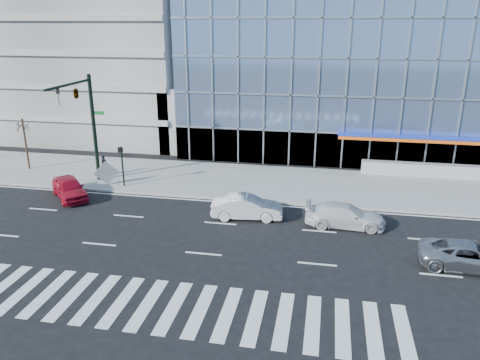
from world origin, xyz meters
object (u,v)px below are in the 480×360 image
object	(u,v)px
traffic_signal	(82,105)
pedestrian	(104,165)
tilted_panel	(106,173)
street_tree_near	(23,126)
silver_suv	(469,256)
ped_signal_post	(122,160)
white_sedan	(247,207)
red_sedan	(69,188)
white_suv	(345,216)

from	to	relation	value
traffic_signal	pedestrian	world-z (taller)	traffic_signal
tilted_panel	pedestrian	bearing A→B (deg)	96.90
street_tree_near	silver_suv	world-z (taller)	street_tree_near
ped_signal_post	white_sedan	size ratio (longest dim) A/B	0.68
red_sedan	tilted_panel	world-z (taller)	tilted_panel
traffic_signal	silver_suv	size ratio (longest dim) A/B	1.65
traffic_signal	red_sedan	world-z (taller)	traffic_signal
silver_suv	pedestrian	xyz separation A→B (m)	(-24.48, 9.96, 0.32)
traffic_signal	white_sedan	distance (m)	14.02
ped_signal_post	traffic_signal	bearing A→B (deg)	-171.48
red_sedan	pedestrian	bearing A→B (deg)	43.37
street_tree_near	traffic_signal	bearing A→B (deg)	-22.71
traffic_signal	tilted_panel	distance (m)	5.25
ped_signal_post	red_sedan	world-z (taller)	ped_signal_post
red_sedan	white_suv	bearing A→B (deg)	-46.82
pedestrian	white_suv	bearing A→B (deg)	-97.93
traffic_signal	white_suv	world-z (taller)	traffic_signal
street_tree_near	red_sedan	distance (m)	9.00
pedestrian	white_sedan	bearing A→B (deg)	-105.18
red_sedan	traffic_signal	bearing A→B (deg)	38.93
traffic_signal	tilted_panel	world-z (taller)	traffic_signal
ped_signal_post	pedestrian	distance (m)	3.46
traffic_signal	red_sedan	distance (m)	5.90
ped_signal_post	red_sedan	size ratio (longest dim) A/B	0.69
street_tree_near	tilted_panel	size ratio (longest dim) A/B	3.25
silver_suv	red_sedan	xyz separation A→B (m)	(-24.78, 5.24, 0.07)
street_tree_near	pedestrian	size ratio (longest dim) A/B	2.51
ped_signal_post	tilted_panel	distance (m)	1.71
white_sedan	red_sedan	distance (m)	12.83
white_suv	white_sedan	size ratio (longest dim) A/B	1.07
silver_suv	white_suv	size ratio (longest dim) A/B	1.02
ped_signal_post	white_sedan	bearing A→B (deg)	-20.89
red_sedan	tilted_panel	xyz separation A→B (m)	(1.49, 2.72, 0.33)
traffic_signal	silver_suv	xyz separation A→B (m)	(24.46, -7.52, -5.49)
silver_suv	pedestrian	bearing A→B (deg)	71.78
pedestrian	tilted_panel	world-z (taller)	tilted_panel
ped_signal_post	street_tree_near	size ratio (longest dim) A/B	0.71
ped_signal_post	white_suv	size ratio (longest dim) A/B	0.63
silver_suv	red_sedan	world-z (taller)	red_sedan
red_sedan	street_tree_near	bearing A→B (deg)	99.01
ped_signal_post	tilted_panel	xyz separation A→B (m)	(-1.33, 0.06, -1.07)
street_tree_near	silver_suv	xyz separation A→B (m)	(31.46, -10.45, -3.11)
pedestrian	tilted_panel	bearing A→B (deg)	-139.33
street_tree_near	tilted_panel	world-z (taller)	street_tree_near
street_tree_near	white_sedan	world-z (taller)	street_tree_near
red_sedan	silver_suv	bearing A→B (deg)	-54.94
street_tree_near	red_sedan	size ratio (longest dim) A/B	0.98
white_suv	street_tree_near	bearing A→B (deg)	75.31
ped_signal_post	silver_suv	xyz separation A→B (m)	(21.96, -7.90, -1.47)
red_sedan	tilted_panel	distance (m)	3.12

